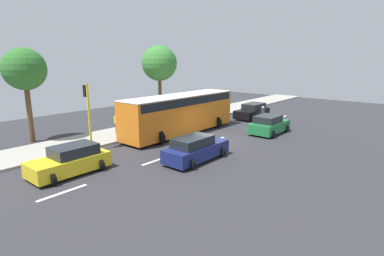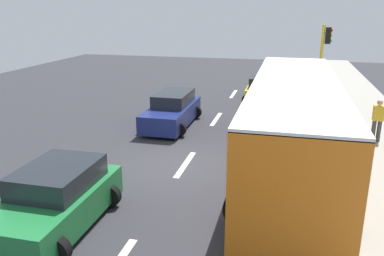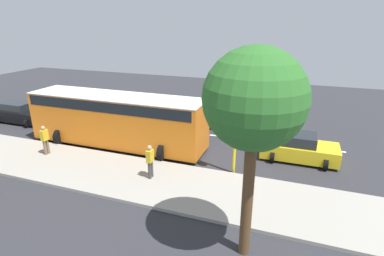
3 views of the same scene
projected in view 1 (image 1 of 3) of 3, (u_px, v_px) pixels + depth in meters
ground_plane at (215, 141)px, 23.01m from camera, size 40.00×60.00×0.10m
sidewalk at (152, 126)px, 27.35m from camera, size 4.00×60.00×0.15m
lane_stripe_far_north at (282, 117)px, 31.97m from camera, size 0.20×2.40×0.01m
lane_stripe_north at (254, 127)px, 27.48m from camera, size 0.20×2.40×0.01m
lane_stripe_mid at (215, 140)px, 22.99m from camera, size 0.20×2.40×0.01m
lane_stripe_south at (157, 160)px, 18.51m from camera, size 0.20×2.40×0.01m
lane_stripe_far_south at (63, 193)px, 14.02m from camera, size 0.20×2.40×0.01m
car_yellow_cab at (70, 161)px, 16.25m from camera, size 2.26×4.08×1.52m
car_dark_blue at (196, 149)px, 18.34m from camera, size 2.14×4.49×1.52m
car_green at (269, 125)px, 24.99m from camera, size 2.36×3.91×1.52m
car_black at (252, 111)px, 31.36m from camera, size 2.26×4.38×1.52m
city_bus at (181, 111)px, 24.84m from camera, size 3.20×11.00×3.16m
motorcycle at (262, 115)px, 29.62m from camera, size 0.60×1.30×1.53m
pedestrian_near_signal at (117, 123)px, 24.15m from camera, size 0.40×0.24×1.69m
pedestrian_by_tree at (179, 112)px, 28.98m from camera, size 0.40×0.24×1.69m
traffic_light_corner at (88, 107)px, 19.78m from camera, size 0.49×0.24×4.50m
street_tree_center at (24, 70)px, 21.41m from camera, size 2.99×2.99×6.81m
street_tree_south at (159, 64)px, 32.03m from camera, size 3.71×3.71×7.40m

